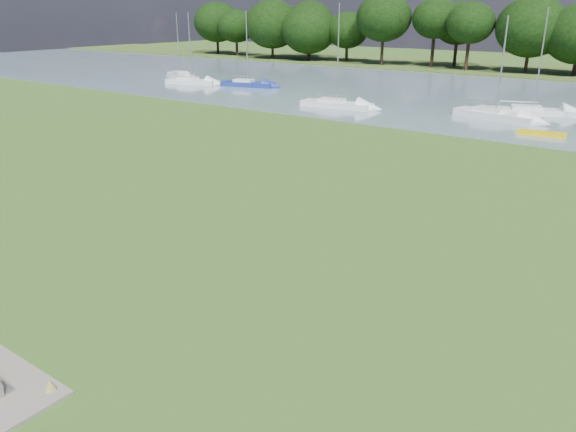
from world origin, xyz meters
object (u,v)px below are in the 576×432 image
Objects in this scene: sailboat_5 at (180,73)px; sailboat_0 at (532,109)px; sailboat_7 at (336,102)px; sailboat_9 at (495,112)px; sailboat_1 at (191,80)px; sailboat_2 at (247,82)px; kayak at (542,133)px.

sailboat_0 is at bearing 16.61° from sailboat_5.
sailboat_7 is 14.43m from sailboat_9.
sailboat_0 reaches higher than sailboat_9.
sailboat_7 is at bearing -177.82° from sailboat_0.
sailboat_1 is 24.13m from sailboat_7.
sailboat_2 is (7.22, 2.21, 0.02)m from sailboat_1.
sailboat_5 is (-6.91, 4.62, -0.04)m from sailboat_1.
kayak is 0.37× the size of sailboat_0.
sailboat_7 is (30.65, -8.93, 0.02)m from sailboat_5.
sailboat_0 is 4.58m from sailboat_9.
sailboat_0 reaches higher than sailboat_1.
sailboat_5 is at bearing 161.46° from kayak.
kayak is 50.95m from sailboat_5.
sailboat_1 reaches higher than sailboat_9.
sailboat_0 is at bearing -10.23° from sailboat_1.
sailboat_5 is at bearing 157.75° from sailboat_7.
kayak is 9.51m from sailboat_0.
sailboat_9 is at bearing 11.30° from sailboat_5.
sailboat_0 reaches higher than sailboat_5.
sailboat_2 is 14.33m from sailboat_5.
sailboat_0 is at bearing 17.57° from sailboat_7.
sailboat_1 is 1.02× the size of sailboat_5.
sailboat_1 is at bearing 165.48° from kayak.
sailboat_0 is 1.06× the size of sailboat_1.
sailboat_5 reaches higher than kayak.
sailboat_7 reaches higher than sailboat_9.
kayak is 0.40× the size of sailboat_1.
sailboat_9 is at bearing -137.85° from sailboat_0.
sailboat_7 is at bearing -24.45° from sailboat_1.
sailboat_7 reaches higher than sailboat_2.
sailboat_5 is (-14.13, 2.41, -0.06)m from sailboat_2.
kayak is 0.40× the size of sailboat_9.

